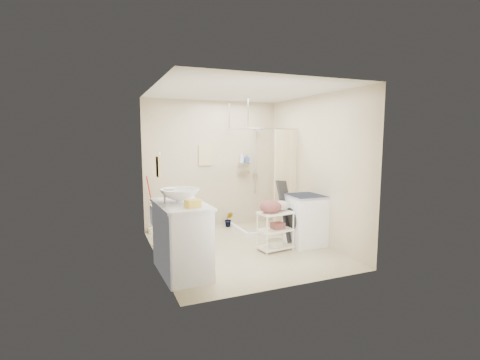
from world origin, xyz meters
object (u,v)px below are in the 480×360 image
object	(u,v)px
vanity	(182,238)
washing_machine	(306,220)
toilet	(174,226)
laundry_rack	(275,227)

from	to	relation	value
vanity	washing_machine	xyz separation A→B (m)	(2.30, 0.47, -0.06)
vanity	toilet	size ratio (longest dim) A/B	1.51
vanity	washing_machine	bearing A→B (deg)	8.66
vanity	laundry_rack	distance (m)	1.70
toilet	washing_machine	xyz separation A→B (m)	(2.18, -0.67, 0.07)
toilet	washing_machine	bearing A→B (deg)	-108.39
toilet	laundry_rack	world-z (taller)	laundry_rack
washing_machine	laundry_rack	xyz separation A→B (m)	(-0.64, -0.09, -0.05)
toilet	washing_machine	world-z (taller)	washing_machine
toilet	laundry_rack	distance (m)	1.71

